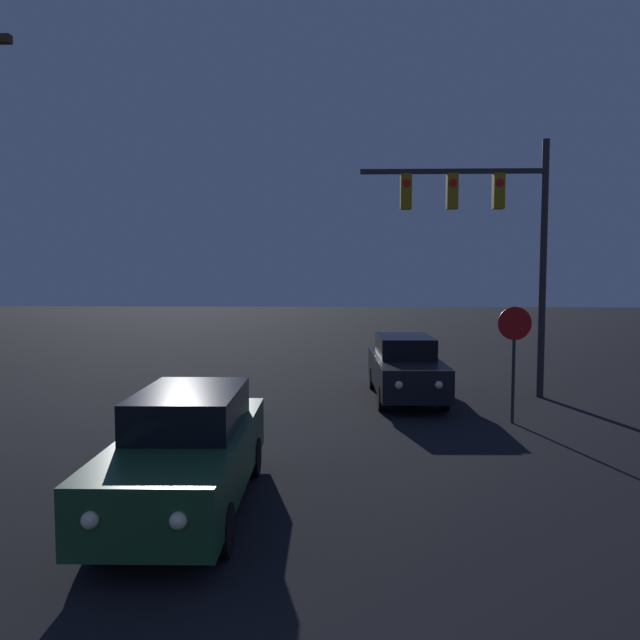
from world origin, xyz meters
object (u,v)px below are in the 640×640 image
(traffic_signal_mast, at_px, (491,223))
(car_near, at_px, (188,450))
(stop_sign, at_px, (514,342))
(car_far, at_px, (405,367))

(traffic_signal_mast, bearing_deg, car_near, -126.66)
(car_near, height_order, stop_sign, stop_sign)
(car_far, distance_m, stop_sign, 3.46)
(car_near, distance_m, car_far, 8.57)
(car_near, distance_m, traffic_signal_mast, 10.65)
(car_near, xyz_separation_m, car_far, (3.75, 7.71, 0.00))
(car_near, xyz_separation_m, stop_sign, (5.80, 5.08, 0.95))
(traffic_signal_mast, height_order, stop_sign, traffic_signal_mast)
(car_near, relative_size, traffic_signal_mast, 0.71)
(car_far, bearing_deg, traffic_signal_mast, -173.80)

